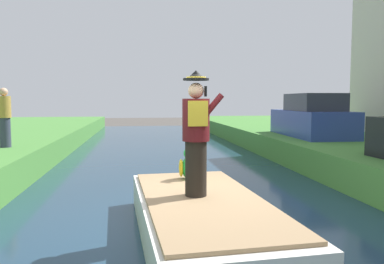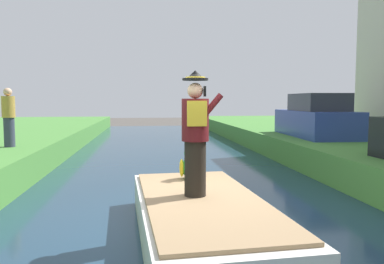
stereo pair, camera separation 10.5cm
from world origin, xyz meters
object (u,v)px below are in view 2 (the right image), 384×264
parrot_plush (189,165)px  parked_car_blue (316,118)px  person_pirate (196,134)px  boat (202,218)px  person_bystander (9,117)px

parrot_plush → parked_car_blue: bearing=48.9°
person_pirate → parrot_plush: size_ratio=3.25×
boat → person_bystander: person_bystander is taller
parrot_plush → person_pirate: bearing=-92.5°
parked_car_blue → person_bystander: 9.85m
boat → person_bystander: size_ratio=2.69×
boat → person_bystander: (-4.48, 5.41, 1.27)m
person_pirate → parked_car_blue: bearing=67.2°
person_pirate → parrot_plush: 1.39m
person_pirate → parked_car_blue: 8.92m
boat → parked_car_blue: (5.18, 7.32, 1.08)m
boat → person_pirate: person_pirate is taller
boat → parrot_plush: 1.45m
boat → parked_car_blue: parked_car_blue is taller
person_pirate → person_bystander: person_pirate is taller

